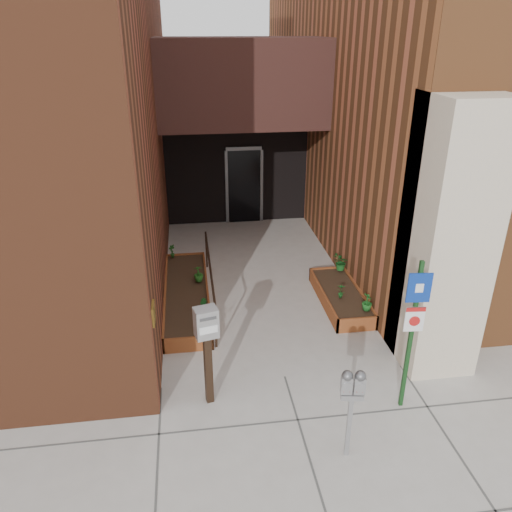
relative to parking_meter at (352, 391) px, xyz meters
name	(u,v)px	position (x,y,z in m)	size (l,w,h in m)	color
ground	(285,377)	(-0.51, 1.71, -1.06)	(80.00, 80.00, 0.00)	#9E9991
architecture	(229,37)	(-0.69, 8.60, 3.92)	(20.00, 14.60, 10.00)	brown
planter_left	(187,296)	(-2.06, 4.41, -0.93)	(0.90, 3.60, 0.30)	maroon
planter_right	(341,297)	(1.09, 3.91, -0.93)	(0.80, 2.20, 0.30)	maroon
handrail	(210,269)	(-1.56, 4.36, -0.32)	(0.04, 3.34, 0.90)	black
parking_meter	(352,391)	(0.00, 0.00, 0.00)	(0.32, 0.17, 1.37)	gray
sign_post	(413,322)	(1.11, 0.80, 0.43)	(0.33, 0.09, 2.42)	#163E18
payment_dropbox	(207,336)	(-1.75, 1.31, 0.12)	(0.37, 0.31, 1.64)	black
shrub_left_a	(204,323)	(-1.76, 2.81, -0.60)	(0.29, 0.29, 0.32)	#20611B
shrub_left_b	(203,307)	(-1.76, 3.34, -0.60)	(0.18, 0.18, 0.33)	#17501B
shrub_left_c	(199,273)	(-1.79, 4.73, -0.58)	(0.20, 0.20, 0.36)	#215B1A
shrub_left_d	(172,251)	(-2.36, 6.01, -0.60)	(0.17, 0.17, 0.32)	#1A5117
shrub_right_a	(367,302)	(1.34, 3.09, -0.59)	(0.20, 0.20, 0.35)	#1A5D1D
shrub_right_b	(341,291)	(0.99, 3.62, -0.61)	(0.16, 0.16, 0.31)	#18541C
shrub_right_c	(341,262)	(1.34, 4.81, -0.57)	(0.34, 0.34, 0.38)	#1A5B1F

